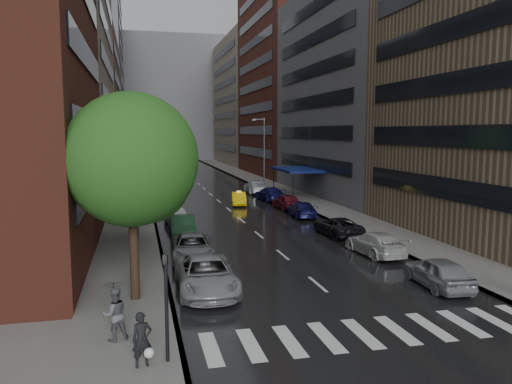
# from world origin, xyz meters

# --- Properties ---
(ground) EXTENTS (220.00, 220.00, 0.00)m
(ground) POSITION_xyz_m (0.00, 0.00, 0.00)
(ground) COLOR gray
(ground) RESTS_ON ground
(road) EXTENTS (14.00, 140.00, 0.01)m
(road) POSITION_xyz_m (0.00, 50.00, 0.01)
(road) COLOR black
(road) RESTS_ON ground
(sidewalk_left) EXTENTS (4.00, 140.00, 0.15)m
(sidewalk_left) POSITION_xyz_m (-9.00, 50.00, 0.07)
(sidewalk_left) COLOR gray
(sidewalk_left) RESTS_ON ground
(sidewalk_right) EXTENTS (4.00, 140.00, 0.15)m
(sidewalk_right) POSITION_xyz_m (9.00, 50.00, 0.07)
(sidewalk_right) COLOR gray
(sidewalk_right) RESTS_ON ground
(crosswalk) EXTENTS (13.15, 2.80, 0.01)m
(crosswalk) POSITION_xyz_m (0.20, -2.00, 0.01)
(crosswalk) COLOR silver
(crosswalk) RESTS_ON ground
(buildings_left) EXTENTS (8.00, 108.00, 38.00)m
(buildings_left) POSITION_xyz_m (-15.00, 58.79, 15.99)
(buildings_left) COLOR maroon
(buildings_left) RESTS_ON ground
(buildings_right) EXTENTS (8.05, 109.10, 36.00)m
(buildings_right) POSITION_xyz_m (15.00, 56.70, 15.03)
(buildings_right) COLOR #937A5B
(buildings_right) RESTS_ON ground
(building_far) EXTENTS (40.00, 14.00, 32.00)m
(building_far) POSITION_xyz_m (0.00, 118.00, 16.00)
(building_far) COLOR slate
(building_far) RESTS_ON ground
(tree_near) EXTENTS (5.68, 5.68, 9.05)m
(tree_near) POSITION_xyz_m (-8.60, 3.47, 6.19)
(tree_near) COLOR #382619
(tree_near) RESTS_ON ground
(tree_mid) EXTENTS (5.13, 5.13, 8.18)m
(tree_mid) POSITION_xyz_m (-8.60, 16.37, 5.59)
(tree_mid) COLOR #382619
(tree_mid) RESTS_ON ground
(tree_far) EXTENTS (5.22, 5.22, 8.32)m
(tree_far) POSITION_xyz_m (-8.60, 31.32, 5.69)
(tree_far) COLOR #382619
(tree_far) RESTS_ON ground
(taxi) EXTENTS (1.97, 4.11, 1.30)m
(taxi) POSITION_xyz_m (1.51, 30.68, 0.65)
(taxi) COLOR yellow
(taxi) RESTS_ON ground
(parked_cars_left) EXTENTS (2.74, 22.31, 1.59)m
(parked_cars_left) POSITION_xyz_m (-5.40, 11.11, 0.76)
(parked_cars_left) COLOR #95959A
(parked_cars_left) RESTS_ON ground
(parked_cars_right) EXTENTS (2.50, 42.64, 1.56)m
(parked_cars_right) POSITION_xyz_m (5.40, 22.52, 0.72)
(parked_cars_right) COLOR gray
(parked_cars_right) RESTS_ON ground
(ped_bag_walker) EXTENTS (0.71, 0.55, 1.72)m
(ped_bag_walker) POSITION_xyz_m (-8.36, -3.06, 0.98)
(ped_bag_walker) COLOR black
(ped_bag_walker) RESTS_ON sidewalk_left
(ped_black_umbrella) EXTENTS (1.08, 0.98, 2.09)m
(ped_black_umbrella) POSITION_xyz_m (-9.27, -0.84, 1.38)
(ped_black_umbrella) COLOR #58575D
(ped_black_umbrella) RESTS_ON sidewalk_left
(traffic_light) EXTENTS (0.18, 0.15, 3.45)m
(traffic_light) POSITION_xyz_m (-7.60, -2.89, 2.23)
(traffic_light) COLOR black
(traffic_light) RESTS_ON sidewalk_left
(street_lamp_left) EXTENTS (1.74, 0.22, 9.00)m
(street_lamp_left) POSITION_xyz_m (-7.72, 30.00, 4.89)
(street_lamp_left) COLOR gray
(street_lamp_left) RESTS_ON sidewalk_left
(street_lamp_right) EXTENTS (1.74, 0.22, 9.00)m
(street_lamp_right) POSITION_xyz_m (7.72, 45.00, 4.89)
(street_lamp_right) COLOR gray
(street_lamp_right) RESTS_ON sidewalk_right
(awning) EXTENTS (4.00, 8.00, 3.12)m
(awning) POSITION_xyz_m (8.98, 35.00, 3.13)
(awning) COLOR navy
(awning) RESTS_ON sidewalk_right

